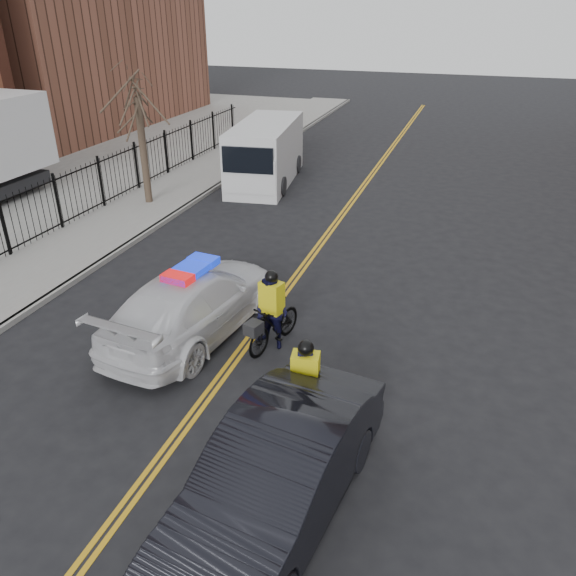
% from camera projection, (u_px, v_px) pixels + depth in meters
% --- Properties ---
extents(ground, '(120.00, 120.00, 0.00)m').
position_uv_depth(ground, '(214.00, 387.00, 11.92)').
color(ground, black).
rests_on(ground, ground).
extents(center_line_left, '(0.10, 60.00, 0.01)m').
position_uv_depth(center_line_left, '(316.00, 247.00, 18.68)').
color(center_line_left, gold).
rests_on(center_line_left, ground).
extents(center_line_right, '(0.10, 60.00, 0.01)m').
position_uv_depth(center_line_right, '(320.00, 247.00, 18.63)').
color(center_line_right, gold).
rests_on(center_line_right, ground).
extents(sidewalk, '(3.00, 60.00, 0.15)m').
position_uv_depth(sidewalk, '(123.00, 220.00, 20.76)').
color(sidewalk, gray).
rests_on(sidewalk, ground).
extents(curb, '(0.20, 60.00, 0.15)m').
position_uv_depth(curb, '(159.00, 225.00, 20.33)').
color(curb, gray).
rests_on(curb, ground).
extents(iron_fence, '(0.12, 28.00, 2.00)m').
position_uv_depth(iron_fence, '(85.00, 192.00, 20.77)').
color(iron_fence, black).
rests_on(iron_fence, ground).
extents(warehouse_far, '(14.00, 18.00, 14.00)m').
position_uv_depth(warehouse_far, '(41.00, 6.00, 35.50)').
color(warehouse_far, brown).
rests_on(warehouse_far, ground).
extents(street_tree, '(3.20, 3.20, 4.80)m').
position_uv_depth(street_tree, '(139.00, 114.00, 20.89)').
color(street_tree, '#382B21').
rests_on(street_tree, sidewalk).
extents(police_cruiser, '(2.88, 5.81, 1.78)m').
position_uv_depth(police_cruiser, '(194.00, 302.00, 13.57)').
color(police_cruiser, silver).
rests_on(police_cruiser, ground).
extents(dark_sedan, '(2.48, 5.38, 1.71)m').
position_uv_depth(dark_sedan, '(276.00, 476.00, 8.56)').
color(dark_sedan, black).
rests_on(dark_sedan, ground).
extents(cargo_van, '(3.09, 6.49, 2.62)m').
position_uv_depth(cargo_van, '(265.00, 155.00, 24.64)').
color(cargo_van, silver).
rests_on(cargo_van, ground).
extents(cyclist_near, '(0.96, 2.04, 1.93)m').
position_uv_depth(cyclist_near, '(305.00, 398.00, 10.53)').
color(cyclist_near, black).
rests_on(cyclist_near, ground).
extents(cyclist_far, '(1.05, 2.01, 1.96)m').
position_uv_depth(cyclist_far, '(272.00, 317.00, 13.02)').
color(cyclist_far, black).
rests_on(cyclist_far, ground).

